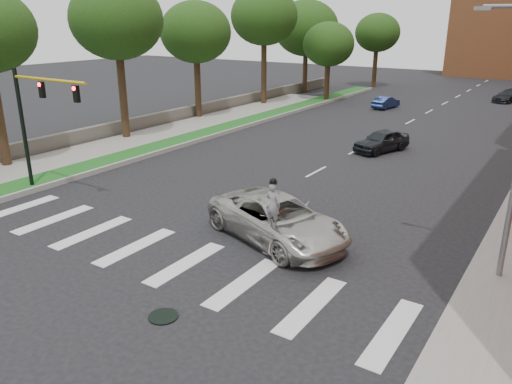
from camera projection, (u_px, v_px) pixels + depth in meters
name	position (u px, v px, depth m)	size (l,w,h in m)	color
ground_plane	(141.00, 265.00, 18.06)	(160.00, 160.00, 0.00)	black
grass_median	(221.00, 129.00, 39.77)	(2.00, 60.00, 0.25)	#17521B
median_curb	(232.00, 130.00, 39.22)	(0.20, 60.00, 0.28)	#979792
sidewalk_left	(95.00, 150.00, 33.45)	(4.00, 60.00, 0.18)	gray
stone_wall	(185.00, 113.00, 44.07)	(0.50, 56.00, 1.10)	#56524A
manhole	(163.00, 316.00, 14.92)	(0.90, 0.90, 0.04)	black
traffic_signal	(35.00, 113.00, 24.15)	(5.30, 0.23, 6.20)	black
stilt_performer	(273.00, 225.00, 18.61)	(0.84, 0.54, 3.01)	#312113
suv_crossing	(277.00, 219.00, 19.87)	(2.98, 6.46, 1.79)	#B6B4AC
car_near	(382.00, 141.00, 33.35)	(1.73, 4.29, 1.46)	black
car_mid	(386.00, 102.00, 49.56)	(1.26, 3.61, 1.19)	navy
car_far	(508.00, 96.00, 53.40)	(1.77, 4.37, 1.27)	black
tree_2	(116.00, 20.00, 34.37)	(6.44, 6.44, 11.14)	#312113
tree_3	(196.00, 33.00, 42.38)	(6.07, 6.07, 9.97)	#312113
tree_4	(264.00, 17.00, 49.12)	(6.63, 6.63, 11.53)	#312113
tree_5	(306.00, 28.00, 57.94)	(7.49, 7.49, 10.61)	#312113
tree_6	(329.00, 45.00, 52.02)	(5.36, 5.36, 8.23)	#312113
tree_7	(377.00, 33.00, 63.26)	(5.66, 5.66, 9.21)	#312113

